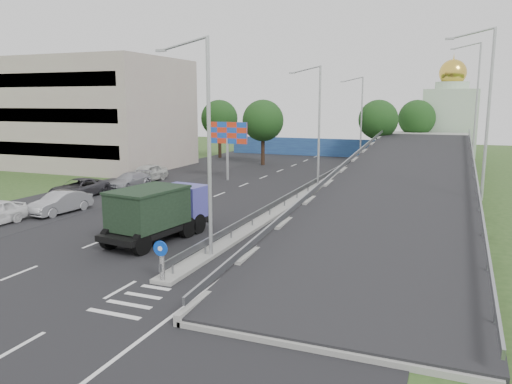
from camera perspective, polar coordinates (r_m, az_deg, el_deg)
The scene contains 23 objects.
ground at distance 19.46m, azimuth -14.12°, elevation -12.33°, with size 160.00×160.00×0.00m, color #2D4C1E.
road_surface at distance 37.82m, azimuth -0.09°, elevation -0.95°, with size 26.00×90.00×0.04m, color black.
parking_strip at distance 44.23m, azimuth -15.93°, elevation 0.30°, with size 8.00×90.00×0.05m, color black.
median at distance 40.59m, azimuth 5.95°, elevation -0.08°, with size 1.00×44.00×0.20m, color gray.
overpass_ramp at distance 39.01m, azimuth 16.66°, elevation 1.57°, with size 10.00×50.00×3.50m.
median_guardrail at distance 40.48m, azimuth 5.96°, elevation 0.82°, with size 0.09×44.00×0.71m.
sign_bollard at distance 20.79m, azimuth -10.74°, elevation -7.68°, with size 0.64×0.23×1.67m.
lamp_post_near at distance 23.10m, azimuth -5.82°, elevation 6.34°, with size 2.74×0.18×10.08m.
lamp_post_mid at distance 41.86m, azimuth 6.99°, elevation 8.08°, with size 2.74×0.18×10.08m.
lamp_post_far at distance 61.41m, azimuth 11.80°, elevation 8.64°, with size 2.74×0.18×10.08m.
beige_building at distance 61.80m, azimuth -19.83°, elevation 8.43°, with size 24.00×14.00×12.00m, color #AB988F.
blue_wall at distance 68.35m, azimuth 9.13°, elevation 5.00°, with size 30.00×0.50×2.40m, color navy.
church at distance 74.49m, azimuth 21.28°, elevation 8.03°, with size 7.00×7.00×13.80m.
billboard at distance 46.93m, azimuth -3.30°, elevation 6.39°, with size 4.00×0.24×5.50m.
tree_left_mid at distance 58.31m, azimuth 0.80°, elevation 8.15°, with size 4.80×4.80×7.60m.
tree_median_far at distance 63.11m, azimuth 13.80°, elevation 8.02°, with size 4.80×4.80×7.60m.
tree_left_far at distance 66.07m, azimuth -4.20°, elevation 8.38°, with size 4.80×4.80×7.60m.
tree_ramp_far at distance 69.66m, azimuth 17.91°, elevation 8.01°, with size 4.80×4.80×7.60m.
dump_truck at distance 27.28m, azimuth -11.02°, elevation -2.07°, with size 3.32×6.94×2.94m.
parked_car_b at distance 35.76m, azimuth -21.47°, elevation -1.13°, with size 1.55×4.46×1.47m, color #9B9CA0.
parked_car_c at distance 41.31m, azimuth -19.60°, elevation 0.42°, with size 2.38×5.17×1.44m, color #353439.
parked_car_d at distance 44.47m, azimuth -14.24°, elevation 1.31°, with size 1.86×4.58×1.33m, color #A1A3AA.
parked_car_e at distance 47.48m, azimuth -12.41°, elevation 2.13°, with size 1.93×4.80×1.64m, color beige.
Camera 1 is at (10.72, -14.46, 7.40)m, focal length 35.00 mm.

